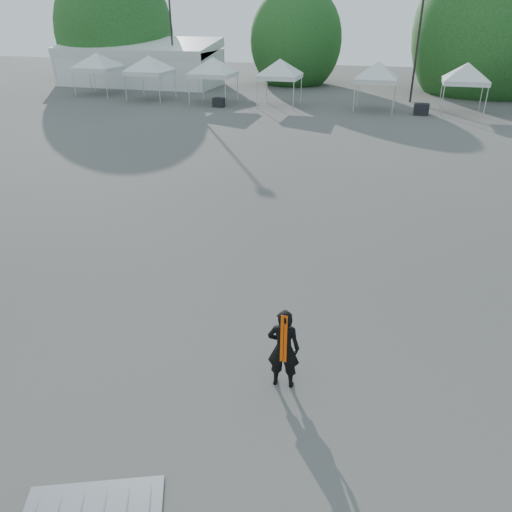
# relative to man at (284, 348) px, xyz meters

# --- Properties ---
(ground) EXTENTS (120.00, 120.00, 0.00)m
(ground) POSITION_rel_man_xyz_m (-1.00, 2.96, -0.84)
(ground) COLOR #474442
(ground) RESTS_ON ground
(marquee) EXTENTS (15.00, 6.25, 4.23)m
(marquee) POSITION_rel_man_xyz_m (-23.00, 37.96, 1.13)
(marquee) COLOR silver
(marquee) RESTS_ON ground
(light_pole_west) EXTENTS (0.60, 0.25, 10.30)m
(light_pole_west) POSITION_rel_man_xyz_m (-19.00, 36.96, 4.93)
(light_pole_west) COLOR black
(light_pole_west) RESTS_ON ground
(light_pole_east) EXTENTS (0.60, 0.25, 9.80)m
(light_pole_east) POSITION_rel_man_xyz_m (2.00, 34.96, 4.68)
(light_pole_east) COLOR black
(light_pole_east) RESTS_ON ground
(tree_far_w) EXTENTS (4.80, 4.80, 7.30)m
(tree_far_w) POSITION_rel_man_xyz_m (-27.00, 40.96, 3.70)
(tree_far_w) COLOR #382314
(tree_far_w) RESTS_ON ground
(tree_mid_w) EXTENTS (4.16, 4.16, 6.33)m
(tree_mid_w) POSITION_rel_man_xyz_m (-9.00, 42.96, 3.09)
(tree_mid_w) COLOR #382314
(tree_mid_w) RESTS_ON ground
(tree_mid_e) EXTENTS (5.12, 5.12, 7.79)m
(tree_mid_e) POSITION_rel_man_xyz_m (8.00, 41.96, 4.00)
(tree_mid_e) COLOR #382314
(tree_mid_e) RESTS_ON ground
(tent_a) EXTENTS (4.53, 4.53, 3.88)m
(tent_a) POSITION_rel_man_xyz_m (-23.46, 31.66, 2.22)
(tent_a) COLOR silver
(tent_a) RESTS_ON ground
(tent_b) EXTENTS (4.39, 4.39, 3.88)m
(tent_b) POSITION_rel_man_xyz_m (-18.00, 30.28, 2.22)
(tent_b) COLOR silver
(tent_b) RESTS_ON ground
(tent_c) EXTENTS (4.39, 4.39, 3.88)m
(tent_c) POSITION_rel_man_xyz_m (-12.64, 30.22, 2.22)
(tent_c) COLOR silver
(tent_c) RESTS_ON ground
(tent_d) EXTENTS (4.15, 4.15, 3.88)m
(tent_d) POSITION_rel_man_xyz_m (-7.47, 30.34, 2.22)
(tent_d) COLOR silver
(tent_d) RESTS_ON ground
(tent_e) EXTENTS (4.04, 4.04, 3.88)m
(tent_e) POSITION_rel_man_xyz_m (-0.47, 30.37, 2.22)
(tent_e) COLOR silver
(tent_e) RESTS_ON ground
(tent_f) EXTENTS (4.14, 4.14, 3.88)m
(tent_f) POSITION_rel_man_xyz_m (5.41, 31.02, 2.22)
(tent_f) COLOR silver
(tent_f) RESTS_ON ground
(man) EXTENTS (0.64, 0.45, 1.67)m
(man) POSITION_rel_man_xyz_m (0.00, 0.00, 0.00)
(man) COLOR black
(man) RESTS_ON ground
(barrier_left) EXTENTS (2.20, 1.66, 0.06)m
(barrier_left) POSITION_rel_man_xyz_m (-1.98, -3.43, -0.80)
(barrier_left) COLOR #919398
(barrier_left) RESTS_ON ground
(crate_west) EXTENTS (0.92, 0.76, 0.66)m
(crate_west) POSITION_rel_man_xyz_m (-11.63, 28.62, -0.50)
(crate_west) COLOR black
(crate_west) RESTS_ON ground
(crate_mid) EXTENTS (1.00, 0.79, 0.76)m
(crate_mid) POSITION_rel_man_xyz_m (2.76, 29.52, -0.45)
(crate_mid) COLOR black
(crate_mid) RESTS_ON ground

